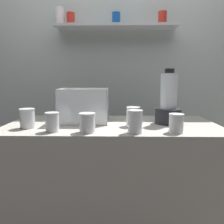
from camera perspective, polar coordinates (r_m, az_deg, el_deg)
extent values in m
cube|color=#9E998E|center=(1.62, 0.00, -18.81)|extent=(1.40, 0.64, 0.90)
cube|color=silver|center=(2.21, 0.38, 10.07)|extent=(2.60, 0.04, 2.50)
cube|color=silver|center=(2.14, 1.09, 21.38)|extent=(1.10, 0.20, 0.02)
cylinder|color=red|center=(2.20, -10.70, 22.69)|extent=(0.08, 0.08, 0.11)
cylinder|color=#1959B2|center=(2.16, 1.09, 23.07)|extent=(0.08, 0.08, 0.11)
cylinder|color=red|center=(2.17, 13.00, 22.76)|extent=(0.08, 0.08, 0.11)
cylinder|color=white|center=(2.22, -13.48, 23.03)|extent=(0.08, 0.08, 0.15)
cube|color=white|center=(1.55, -7.20, -2.42)|extent=(0.33, 0.25, 0.01)
cube|color=white|center=(1.41, -7.99, 1.11)|extent=(0.33, 0.01, 0.23)
cube|color=white|center=(1.65, -6.67, 2.26)|extent=(0.33, 0.01, 0.23)
cube|color=white|center=(1.56, -13.21, 1.71)|extent=(0.01, 0.25, 0.23)
cube|color=white|center=(1.52, -1.17, 1.73)|extent=(0.01, 0.25, 0.23)
cone|color=orange|center=(1.57, -5.69, -1.51)|extent=(0.14, 0.10, 0.03)
cone|color=orange|center=(1.55, -8.20, -1.71)|extent=(0.14, 0.12, 0.02)
cone|color=orange|center=(1.56, -9.69, -1.65)|extent=(0.06, 0.17, 0.03)
cone|color=orange|center=(1.56, -4.97, -1.58)|extent=(0.08, 0.15, 0.03)
cone|color=orange|center=(1.51, -5.83, -0.38)|extent=(0.15, 0.04, 0.04)
cone|color=orange|center=(1.54, -4.83, -0.64)|extent=(0.09, 0.16, 0.03)
cone|color=orange|center=(1.56, -9.00, -0.31)|extent=(0.13, 0.12, 0.03)
cone|color=orange|center=(1.49, -4.66, -0.56)|extent=(0.15, 0.08, 0.04)
cone|color=orange|center=(1.51, -6.05, 0.91)|extent=(0.15, 0.12, 0.04)
cone|color=orange|center=(1.54, -6.55, 0.74)|extent=(0.16, 0.06, 0.03)
cylinder|color=black|center=(1.52, 14.31, -1.05)|extent=(0.17, 0.17, 0.10)
cylinder|color=silver|center=(1.50, 14.56, 5.25)|extent=(0.11, 0.11, 0.23)
cylinder|color=red|center=(1.51, 14.42, 1.57)|extent=(0.10, 0.10, 0.04)
cylinder|color=black|center=(1.50, 14.76, 10.28)|extent=(0.06, 0.06, 0.03)
cylinder|color=white|center=(1.43, -21.18, -1.68)|extent=(0.09, 0.09, 0.11)
cylinder|color=red|center=(1.44, -21.13, -2.60)|extent=(0.08, 0.08, 0.07)
cylinder|color=white|center=(1.42, -21.31, 0.70)|extent=(0.09, 0.09, 0.01)
cylinder|color=white|center=(1.29, -15.28, -2.67)|extent=(0.08, 0.08, 0.11)
cylinder|color=maroon|center=(1.30, -15.25, -3.44)|extent=(0.07, 0.07, 0.07)
cylinder|color=white|center=(1.28, -15.38, -0.24)|extent=(0.08, 0.08, 0.01)
cylinder|color=white|center=(1.24, -6.45, -2.94)|extent=(0.09, 0.09, 0.10)
cylinder|color=orange|center=(1.25, -6.44, -3.89)|extent=(0.08, 0.08, 0.06)
cylinder|color=white|center=(1.23, -6.50, -0.43)|extent=(0.09, 0.09, 0.01)
cylinder|color=white|center=(1.22, 6.00, -2.65)|extent=(0.08, 0.08, 0.12)
cylinder|color=maroon|center=(1.23, 5.98, -3.67)|extent=(0.08, 0.08, 0.08)
cylinder|color=white|center=(1.21, 6.05, 0.35)|extent=(0.08, 0.08, 0.01)
cylinder|color=white|center=(1.40, 5.52, -1.28)|extent=(0.09, 0.09, 0.12)
cylinder|color=orange|center=(1.41, 5.50, -2.15)|extent=(0.08, 0.08, 0.07)
cylinder|color=white|center=(1.39, 5.55, 1.18)|extent=(0.09, 0.09, 0.01)
cylinder|color=white|center=(1.28, 16.38, -2.94)|extent=(0.08, 0.08, 0.10)
cylinder|color=yellow|center=(1.29, 16.35, -3.65)|extent=(0.07, 0.07, 0.07)
cylinder|color=white|center=(1.27, 16.48, -0.59)|extent=(0.08, 0.08, 0.01)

